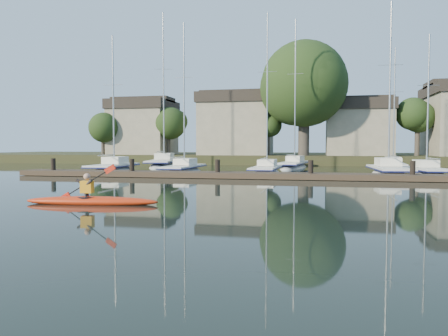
% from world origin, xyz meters
% --- Properties ---
extents(ground, '(160.00, 160.00, 0.00)m').
position_xyz_m(ground, '(0.00, 0.00, 0.00)').
color(ground, black).
rests_on(ground, ground).
extents(kayak, '(4.96, 1.24, 1.57)m').
position_xyz_m(kayak, '(-4.65, 0.49, 0.19)').
color(kayak, red).
rests_on(kayak, ground).
extents(dock, '(34.00, 2.00, 1.80)m').
position_xyz_m(dock, '(0.00, 14.00, 0.20)').
color(dock, '#453427').
rests_on(dock, ground).
extents(sailboat_0, '(2.41, 7.71, 12.11)m').
position_xyz_m(sailboat_0, '(-12.49, 18.25, -0.20)').
color(sailboat_0, silver).
rests_on(sailboat_0, ground).
extents(sailboat_1, '(2.17, 7.87, 12.77)m').
position_xyz_m(sailboat_1, '(-6.77, 18.69, -0.17)').
color(sailboat_1, silver).
rests_on(sailboat_1, ground).
extents(sailboat_2, '(2.10, 8.00, 13.15)m').
position_xyz_m(sailboat_2, '(-0.33, 18.93, -0.16)').
color(sailboat_2, silver).
rests_on(sailboat_2, ground).
extents(sailboat_3, '(2.49, 8.39, 13.40)m').
position_xyz_m(sailboat_3, '(8.32, 18.24, -0.20)').
color(sailboat_3, silver).
rests_on(sailboat_3, ground).
extents(sailboat_4, '(2.59, 6.63, 10.99)m').
position_xyz_m(sailboat_4, '(10.91, 18.63, -0.18)').
color(sailboat_4, silver).
rests_on(sailboat_4, ground).
extents(sailboat_5, '(3.99, 10.31, 16.66)m').
position_xyz_m(sailboat_5, '(-11.53, 27.40, -0.21)').
color(sailboat_5, silver).
rests_on(sailboat_5, ground).
extents(sailboat_6, '(3.30, 9.67, 15.08)m').
position_xyz_m(sailboat_6, '(1.32, 27.49, -0.17)').
color(sailboat_6, silver).
rests_on(sailboat_6, ground).
extents(sailboat_7, '(2.56, 7.48, 11.84)m').
position_xyz_m(sailboat_7, '(10.00, 26.70, -0.18)').
color(sailboat_7, silver).
rests_on(sailboat_7, ground).
extents(shore, '(90.00, 25.25, 12.75)m').
position_xyz_m(shore, '(1.61, 40.29, 3.23)').
color(shore, '#2F361B').
rests_on(shore, ground).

